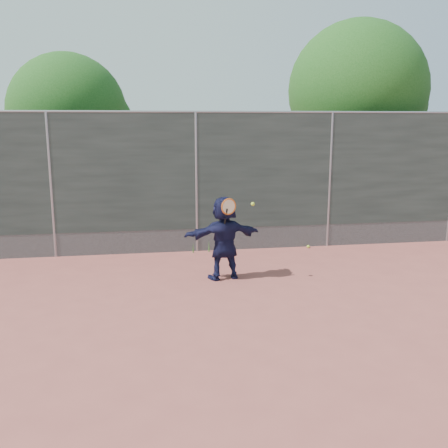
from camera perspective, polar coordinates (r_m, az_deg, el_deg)
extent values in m
plane|color=#9E4C42|center=(7.74, -0.35, -9.67)|extent=(80.00, 80.00, 0.00)
imported|color=#131434|center=(8.96, 0.00, -1.58)|extent=(1.46, 0.66, 1.52)
sphere|color=#AFCE2D|center=(11.41, 9.61, -2.56)|extent=(0.07, 0.07, 0.07)
cube|color=#38423D|center=(10.73, -3.20, 6.00)|extent=(20.00, 0.04, 2.50)
cube|color=slate|center=(10.98, -3.11, -1.82)|extent=(20.00, 0.03, 0.50)
cylinder|color=gray|center=(10.67, -3.28, 12.69)|extent=(20.00, 0.05, 0.05)
cylinder|color=gray|center=(10.87, -19.16, 4.11)|extent=(0.06, 0.06, 3.00)
cylinder|color=gray|center=(10.76, -3.19, 4.67)|extent=(0.06, 0.06, 3.00)
cylinder|color=gray|center=(11.45, 11.97, 4.87)|extent=(0.06, 0.06, 3.00)
torus|color=#D35913|center=(8.65, 0.54, 2.01)|extent=(0.28, 0.13, 0.29)
cylinder|color=beige|center=(8.65, 0.54, 2.01)|extent=(0.24, 0.09, 0.25)
cylinder|color=black|center=(8.70, 0.19, 0.72)|extent=(0.07, 0.13, 0.33)
sphere|color=#AFCE2D|center=(8.66, 3.31, 2.30)|extent=(0.07, 0.07, 0.07)
cylinder|color=#382314|center=(14.06, 14.49, 5.18)|extent=(0.28, 0.28, 2.60)
sphere|color=#23561C|center=(14.00, 14.98, 14.52)|extent=(3.60, 3.60, 3.60)
sphere|color=#23561C|center=(14.47, 17.25, 12.86)|extent=(2.52, 2.52, 2.52)
cylinder|color=#382314|center=(13.86, -16.94, 4.11)|extent=(0.28, 0.28, 2.20)
sphere|color=#23561C|center=(13.75, -17.43, 12.08)|extent=(3.00, 3.00, 3.00)
sphere|color=#23561C|center=(13.88, -14.74, 10.98)|extent=(2.10, 2.10, 2.10)
cone|color=#387226|center=(10.92, -1.73, -2.53)|extent=(0.03, 0.03, 0.26)
cone|color=#387226|center=(10.98, -0.19, -2.34)|extent=(0.03, 0.03, 0.30)
cone|color=#387226|center=(10.87, -3.55, -2.72)|extent=(0.03, 0.03, 0.22)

